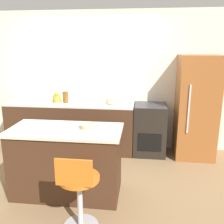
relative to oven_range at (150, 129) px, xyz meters
name	(u,v)px	position (x,y,z in m)	size (l,w,h in m)	color
ground_plane	(86,156)	(-1.14, -0.31, -0.47)	(14.00, 14.00, 0.00)	#8E704C
wall_back	(92,81)	(-1.14, 0.33, 0.83)	(8.00, 0.06, 2.60)	silver
back_counter	(71,126)	(-1.50, 0.00, 0.00)	(2.40, 0.59, 0.93)	#422819
kitchen_island	(67,161)	(-1.13, -1.47, 0.00)	(1.47, 0.70, 0.92)	#422819
oven_range	(150,129)	(0.00, 0.00, 0.00)	(0.58, 0.60, 0.93)	black
refrigerator	(196,108)	(0.80, -0.02, 0.44)	(0.68, 0.66, 1.81)	#995628
stool_chair	(79,192)	(-0.80, -2.16, -0.01)	(0.44, 0.44, 0.91)	#B7B7BC
kettle	(57,98)	(-1.76, 0.04, 0.54)	(0.15, 0.15, 0.19)	#B29333
mixing_bowl	(112,101)	(-0.71, 0.04, 0.51)	(0.22, 0.22, 0.10)	#C1B28E
canister_jar	(66,97)	(-1.59, 0.04, 0.56)	(0.11, 0.11, 0.19)	brown
fruit_bowl	(89,126)	(-0.84, -1.40, 0.49)	(0.24, 0.24, 0.05)	#C1B28E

